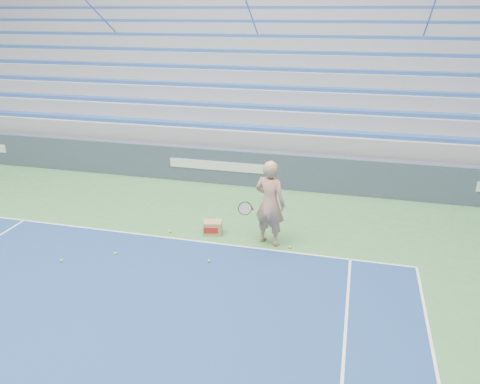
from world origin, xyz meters
name	(u,v)px	position (x,y,z in m)	size (l,w,h in m)	color
sponsor_barrier	(221,166)	(0.00, 15.88, 0.55)	(30.00, 0.32, 1.10)	#3A4659
bleachers	(260,81)	(0.00, 21.60, 2.36)	(31.00, 9.15, 7.30)	#979AA0
tennis_player	(270,203)	(2.24, 12.24, 1.01)	(1.03, 0.96, 2.01)	tan
ball_box	(213,228)	(0.83, 12.38, 0.16)	(0.49, 0.41, 0.32)	#AD8354
tennis_ball_0	(61,261)	(-1.92, 10.25, 0.03)	(0.07, 0.07, 0.07)	#B7D12A
tennis_ball_1	(290,247)	(2.76, 12.08, 0.03)	(0.07, 0.07, 0.07)	#B7D12A
tennis_ball_2	(209,261)	(1.17, 11.03, 0.03)	(0.07, 0.07, 0.07)	#B7D12A
tennis_ball_3	(115,254)	(-0.95, 10.83, 0.03)	(0.07, 0.07, 0.07)	#B7D12A
tennis_ball_4	(170,231)	(-0.20, 12.18, 0.03)	(0.07, 0.07, 0.07)	#B7D12A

